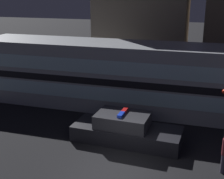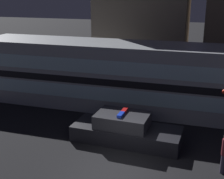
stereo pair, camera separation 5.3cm
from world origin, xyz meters
TOP-DOWN VIEW (x-y plane):
  - ground_plane at (0.00, 0.00)m, footprint 120.00×120.00m
  - train at (-2.96, 6.96)m, footprint 14.56×3.21m
  - police_car at (-0.33, 2.78)m, footprint 4.90×2.02m
  - building_left at (-1.99, 13.67)m, footprint 6.60×4.16m

SIDE VIEW (x-z plane):
  - ground_plane at x=0.00m, z-range 0.00..0.00m
  - police_car at x=-0.33m, z-range -0.18..1.23m
  - train at x=-2.96m, z-range 0.00..3.71m
  - building_left at x=-1.99m, z-range 0.00..10.12m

